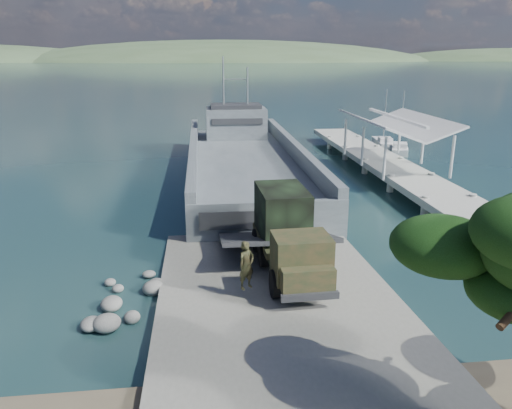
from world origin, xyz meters
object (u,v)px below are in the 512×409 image
object	(u,v)px
military_truck	(288,233)
sailboat_near	(400,149)
soldier	(247,274)
landing_craft	(245,168)
pier	(398,163)
sailboat_far	(383,143)

from	to	relation	value
military_truck	sailboat_near	world-z (taller)	sailboat_near
military_truck	soldier	world-z (taller)	military_truck
landing_craft	sailboat_near	size ratio (longest dim) A/B	5.40
pier	sailboat_far	bearing A→B (deg)	73.13
soldier	sailboat_near	world-z (taller)	sailboat_near
soldier	pier	bearing A→B (deg)	21.07
pier	sailboat_far	xyz separation A→B (m)	(4.80, 15.81, -1.25)
landing_craft	sailboat_far	bearing A→B (deg)	37.62
landing_craft	sailboat_near	distance (m)	19.69
pier	sailboat_near	bearing A→B (deg)	66.72
pier	military_truck	distance (m)	20.80
soldier	military_truck	bearing A→B (deg)	17.12
soldier	sailboat_far	world-z (taller)	sailboat_far
military_truck	sailboat_far	xyz separation A→B (m)	(16.93, 32.68, -1.92)
military_truck	soldier	distance (m)	3.44
pier	sailboat_near	size ratio (longest dim) A/B	6.61
military_truck	sailboat_near	distance (m)	33.80
sailboat_far	soldier	bearing A→B (deg)	-110.09
military_truck	sailboat_far	bearing A→B (deg)	60.69
military_truck	sailboat_near	bearing A→B (deg)	57.17
military_truck	sailboat_far	size ratio (longest dim) A/B	1.18
military_truck	pier	bearing A→B (deg)	52.35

